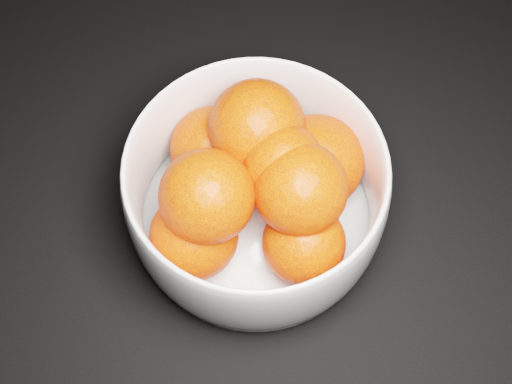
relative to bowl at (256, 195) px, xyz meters
name	(u,v)px	position (x,y,z in m)	size (l,w,h in m)	color
bowl	(256,195)	(0.00, 0.00, 0.00)	(0.21, 0.21, 0.10)	silver
orange_pile	(260,179)	(0.00, 0.00, 0.02)	(0.19, 0.18, 0.12)	#FF3506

